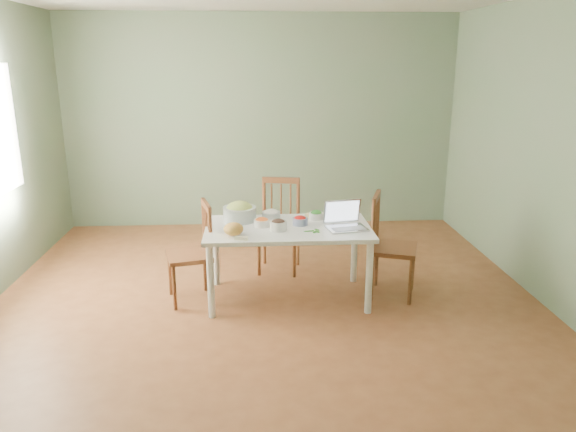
{
  "coord_description": "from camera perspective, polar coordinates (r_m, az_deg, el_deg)",
  "views": [
    {
      "loc": [
        -0.09,
        -4.59,
        2.14
      ],
      "look_at": [
        0.2,
        0.08,
        0.79
      ],
      "focal_mm": 34.08,
      "sensor_mm": 36.0,
      "label": 1
    }
  ],
  "objects": [
    {
      "name": "bowl_onion",
      "position": [
        5.12,
        -1.76,
        0.17
      ],
      "size": [
        0.18,
        0.18,
        0.09
      ],
      "primitive_type": null,
      "rotation": [
        0.0,
        0.0,
        0.03
      ],
      "color": "white",
      "rests_on": "dining_table"
    },
    {
      "name": "chair_left",
      "position": [
        5.01,
        -10.3,
        -3.82
      ],
      "size": [
        0.47,
        0.49,
        0.91
      ],
      "primitive_type": null,
      "rotation": [
        0.0,
        0.0,
        -1.32
      ],
      "color": "#4D2513",
      "rests_on": "floor"
    },
    {
      "name": "bread_boule",
      "position": [
        4.67,
        -5.71,
        -1.36
      ],
      "size": [
        0.18,
        0.18,
        0.11
      ],
      "primitive_type": "ellipsoid",
      "rotation": [
        0.0,
        0.0,
        -0.07
      ],
      "color": "gold",
      "rests_on": "dining_table"
    },
    {
      "name": "chair_right",
      "position": [
        5.13,
        11.01,
        -3.1
      ],
      "size": [
        0.52,
        0.53,
        0.96
      ],
      "primitive_type": null,
      "rotation": [
        0.0,
        0.0,
        1.24
      ],
      "color": "#4D2513",
      "rests_on": "floor"
    },
    {
      "name": "floor",
      "position": [
        5.06,
        -2.25,
        -8.94
      ],
      "size": [
        5.0,
        5.0,
        0.0
      ],
      "primitive_type": "cube",
      "color": "brown",
      "rests_on": "ground"
    },
    {
      "name": "bowl_broccoli",
      "position": [
        5.12,
        2.96,
        0.12
      ],
      "size": [
        0.17,
        0.17,
        0.08
      ],
      "primitive_type": null,
      "rotation": [
        0.0,
        0.0,
        -0.28
      ],
      "color": "#145116",
      "rests_on": "dining_table"
    },
    {
      "name": "basil_bunch",
      "position": [
        4.76,
        2.51,
        -1.51
      ],
      "size": [
        0.17,
        0.17,
        0.02
      ],
      "primitive_type": null,
      "color": "#16710C",
      "rests_on": "dining_table"
    },
    {
      "name": "flatbread",
      "position": [
        5.2,
        2.88,
        0.0
      ],
      "size": [
        0.27,
        0.27,
        0.02
      ],
      "primitive_type": "cylinder",
      "rotation": [
        0.0,
        0.0,
        0.37
      ],
      "color": "#C5AD8C",
      "rests_on": "dining_table"
    },
    {
      "name": "butter_stick",
      "position": [
        4.55,
        -4.92,
        -2.33
      ],
      "size": [
        0.12,
        0.06,
        0.03
      ],
      "primitive_type": "cube",
      "rotation": [
        0.0,
        0.0,
        -0.22
      ],
      "color": "beige",
      "rests_on": "dining_table"
    },
    {
      "name": "wall_back",
      "position": [
        7.13,
        -2.86,
        9.7
      ],
      "size": [
        5.0,
        0.0,
        2.7
      ],
      "primitive_type": "cube",
      "color": "slate",
      "rests_on": "ground"
    },
    {
      "name": "dining_table",
      "position": [
        5.01,
        0.0,
        -4.91
      ],
      "size": [
        1.47,
        0.83,
        0.69
      ],
      "primitive_type": null,
      "color": "white",
      "rests_on": "floor"
    },
    {
      "name": "bowl_carrot",
      "position": [
        4.9,
        -2.75,
        -0.63
      ],
      "size": [
        0.18,
        0.18,
        0.08
      ],
      "primitive_type": null,
      "rotation": [
        0.0,
        0.0,
        0.31
      ],
      "color": "orange",
      "rests_on": "dining_table"
    },
    {
      "name": "bowl_squash",
      "position": [
        5.07,
        -5.07,
        0.47
      ],
      "size": [
        0.38,
        0.38,
        0.18
      ],
      "primitive_type": null,
      "rotation": [
        0.0,
        0.0,
        0.27
      ],
      "color": "#DAE46D",
      "rests_on": "dining_table"
    },
    {
      "name": "wall_right",
      "position": [
        5.33,
        25.72,
        5.97
      ],
      "size": [
        0.0,
        5.0,
        2.7
      ],
      "primitive_type": "cube",
      "color": "slate",
      "rests_on": "ground"
    },
    {
      "name": "chair_far",
      "position": [
        5.63,
        -0.98,
        -1.1
      ],
      "size": [
        0.49,
        0.47,
        0.96
      ],
      "primitive_type": null,
      "rotation": [
        0.0,
        0.0,
        -0.19
      ],
      "color": "#4D2513",
      "rests_on": "floor"
    },
    {
      "name": "bowl_mushroom",
      "position": [
        4.79,
        -1.03,
        -0.91
      ],
      "size": [
        0.16,
        0.16,
        0.1
      ],
      "primitive_type": null,
      "rotation": [
        0.0,
        0.0,
        0.1
      ],
      "color": "black",
      "rests_on": "dining_table"
    },
    {
      "name": "bowl_redpep",
      "position": [
        4.94,
        1.28,
        -0.46
      ],
      "size": [
        0.17,
        0.17,
        0.08
      ],
      "primitive_type": null,
      "rotation": [
        0.0,
        0.0,
        0.29
      ],
      "color": "red",
      "rests_on": "dining_table"
    },
    {
      "name": "wall_front",
      "position": [
        2.23,
        -1.07,
        -4.6
      ],
      "size": [
        5.0,
        0.0,
        2.7
      ],
      "primitive_type": "cube",
      "color": "slate",
      "rests_on": "ground"
    },
    {
      "name": "laptop",
      "position": [
        4.82,
        6.22,
        -0.02
      ],
      "size": [
        0.39,
        0.34,
        0.24
      ],
      "primitive_type": null,
      "rotation": [
        0.0,
        0.0,
        0.18
      ],
      "color": "silver",
      "rests_on": "dining_table"
    }
  ]
}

